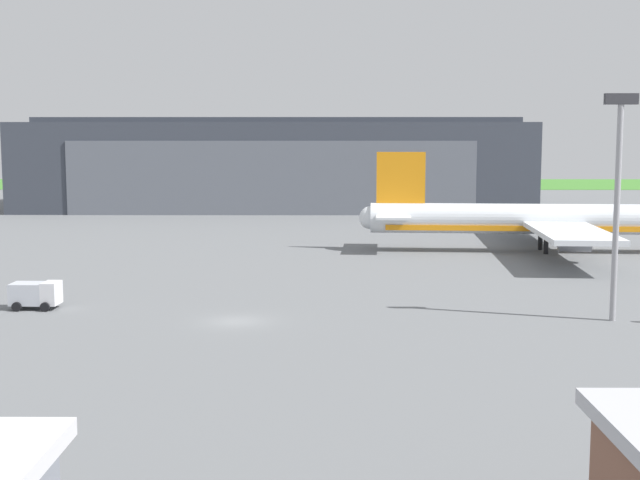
{
  "coord_description": "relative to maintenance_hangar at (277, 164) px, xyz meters",
  "views": [
    {
      "loc": [
        6.6,
        -62.44,
        13.6
      ],
      "look_at": [
        6.06,
        17.86,
        3.96
      ],
      "focal_mm": 48.12,
      "sensor_mm": 36.0,
      "label": 1
    }
  ],
  "objects": [
    {
      "name": "ground_plane",
      "position": [
        3.0,
        -107.2,
        -8.27
      ],
      "size": [
        440.0,
        440.0,
        0.0
      ],
      "primitive_type": "plane",
      "color": "slate"
    },
    {
      "name": "grass_field_strip",
      "position": [
        3.0,
        81.45,
        -8.23
      ],
      "size": [
        440.0,
        56.0,
        0.08
      ],
      "primitive_type": "cube",
      "color": "#41812E",
      "rests_on": "ground_plane"
    },
    {
      "name": "maintenance_hangar",
      "position": [
        0.0,
        0.0,
        0.0
      ],
      "size": [
        94.43,
        39.65,
        17.45
      ],
      "color": "#383D47",
      "rests_on": "ground_plane"
    },
    {
      "name": "airliner_far_right",
      "position": [
        37.14,
        -68.18,
        -4.46
      ],
      "size": [
        47.78,
        40.77,
        11.87
      ],
      "color": "silver",
      "rests_on": "ground_plane"
    },
    {
      "name": "baggage_tug",
      "position": [
        -13.52,
        -102.59,
        -7.06
      ],
      "size": [
        3.81,
        2.56,
        2.18
      ],
      "color": "silver",
      "rests_on": "ground_plane"
    },
    {
      "name": "apron_light_mast",
      "position": [
        31.02,
        -106.7,
        1.7
      ],
      "size": [
        2.4,
        0.5,
        16.76
      ],
      "color": "#99999E",
      "rests_on": "ground_plane"
    }
  ]
}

